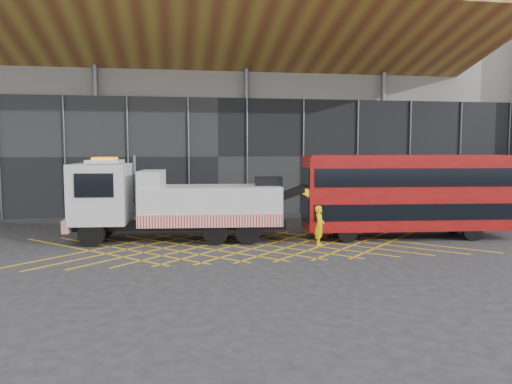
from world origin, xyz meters
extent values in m
plane|color=#252527|center=(0.00, 0.00, 0.00)|extent=(120.00, 120.00, 0.00)
cube|color=gold|center=(-4.80, 0.00, 0.01)|extent=(7.16, 7.16, 0.01)
cube|color=gold|center=(-4.80, 0.00, 0.01)|extent=(7.16, 7.16, 0.01)
cube|color=gold|center=(-3.20, 0.00, 0.01)|extent=(7.16, 7.16, 0.01)
cube|color=gold|center=(-3.20, 0.00, 0.01)|extent=(7.16, 7.16, 0.01)
cube|color=gold|center=(-1.60, 0.00, 0.01)|extent=(7.16, 7.16, 0.01)
cube|color=gold|center=(-1.60, 0.00, 0.01)|extent=(7.16, 7.16, 0.01)
cube|color=gold|center=(0.00, 0.00, 0.01)|extent=(7.16, 7.16, 0.01)
cube|color=gold|center=(0.00, 0.00, 0.01)|extent=(7.16, 7.16, 0.01)
cube|color=gold|center=(1.60, 0.00, 0.01)|extent=(7.16, 7.16, 0.01)
cube|color=gold|center=(1.60, 0.00, 0.01)|extent=(7.16, 7.16, 0.01)
cube|color=gold|center=(3.20, 0.00, 0.01)|extent=(7.16, 7.16, 0.01)
cube|color=gold|center=(3.20, 0.00, 0.01)|extent=(7.16, 7.16, 0.01)
cube|color=gold|center=(4.80, 0.00, 0.01)|extent=(7.16, 7.16, 0.01)
cube|color=gold|center=(4.80, 0.00, 0.01)|extent=(7.16, 7.16, 0.01)
cube|color=gold|center=(6.40, 0.00, 0.01)|extent=(7.16, 7.16, 0.01)
cube|color=gold|center=(6.40, 0.00, 0.01)|extent=(7.16, 7.16, 0.01)
cube|color=gold|center=(8.00, 0.00, 0.01)|extent=(7.16, 7.16, 0.01)
cube|color=gold|center=(8.00, 0.00, 0.01)|extent=(7.16, 7.16, 0.01)
cube|color=gold|center=(9.60, 0.00, 0.01)|extent=(7.16, 7.16, 0.01)
cube|color=gold|center=(9.60, 0.00, 0.01)|extent=(7.16, 7.16, 0.01)
cube|color=gray|center=(2.00, 19.00, 9.00)|extent=(55.00, 14.00, 18.00)
cube|color=black|center=(2.00, 11.70, 4.00)|extent=(55.00, 0.80, 8.00)
cube|color=#95542B|center=(0.00, 8.00, 11.50)|extent=(40.00, 11.93, 4.07)
cylinder|color=#595B60|center=(-6.00, 11.50, 5.00)|extent=(0.36, 0.36, 10.00)
cylinder|color=#595B60|center=(4.00, 11.50, 5.00)|extent=(0.36, 0.36, 10.00)
cylinder|color=#595B60|center=(14.00, 11.50, 5.00)|extent=(0.36, 0.36, 10.00)
cube|color=black|center=(-0.78, 1.83, 0.78)|extent=(10.58, 2.05, 0.39)
cube|color=silver|center=(-4.53, 2.17, 2.38)|extent=(2.90, 3.00, 2.88)
cube|color=black|center=(-5.88, 2.29, 2.88)|extent=(0.27, 2.43, 1.22)
cube|color=red|center=(-5.91, 2.29, 0.94)|extent=(0.53, 2.89, 0.61)
cube|color=orange|center=(-4.31, 2.15, 4.08)|extent=(1.11, 1.41, 0.13)
cube|color=silver|center=(0.76, 1.69, 1.83)|extent=(7.09, 3.37, 1.77)
cube|color=red|center=(0.63, 0.28, 1.16)|extent=(6.84, 0.68, 0.61)
cube|color=silver|center=(-2.11, 1.95, 3.10)|extent=(1.34, 2.75, 0.78)
cube|color=black|center=(3.63, 1.44, 2.88)|extent=(1.37, 0.67, 0.55)
cube|color=black|center=(4.73, 1.34, 2.33)|extent=(2.45, 0.60, 1.20)
cylinder|color=black|center=(-4.86, 1.03, 0.61)|extent=(1.25, 0.50, 1.22)
cylinder|color=black|center=(-4.65, 3.35, 0.61)|extent=(1.25, 0.50, 1.22)
cylinder|color=black|center=(2.42, 0.38, 0.61)|extent=(1.25, 0.50, 1.22)
cylinder|color=black|center=(2.63, 2.69, 0.61)|extent=(1.25, 0.50, 1.22)
cylinder|color=#595B60|center=(-3.00, 3.14, 2.99)|extent=(0.16, 0.16, 2.44)
cube|color=maroon|center=(10.65, 0.80, 2.32)|extent=(10.54, 3.32, 3.66)
cube|color=black|center=(10.65, 0.80, 1.46)|extent=(10.13, 3.35, 0.80)
cube|color=black|center=(10.65, 0.80, 3.16)|extent=(10.13, 3.35, 0.90)
cube|color=black|center=(5.47, 1.27, 1.51)|extent=(0.25, 2.11, 1.23)
cube|color=black|center=(5.47, 1.27, 3.16)|extent=(0.25, 2.11, 0.90)
cube|color=yellow|center=(5.46, 1.27, 2.40)|extent=(0.21, 1.68, 0.33)
cube|color=maroon|center=(10.65, 0.80, 4.18)|extent=(10.32, 3.11, 0.11)
cylinder|color=black|center=(7.28, 0.05, 0.49)|extent=(1.00, 0.37, 0.98)
cylinder|color=black|center=(7.46, 2.15, 0.49)|extent=(1.00, 0.37, 0.98)
cylinder|color=black|center=(13.56, -0.51, 0.49)|extent=(1.00, 0.37, 0.98)
cylinder|color=black|center=(13.75, 1.58, 0.49)|extent=(1.00, 0.37, 0.98)
imported|color=yellow|center=(5.71, -0.44, 0.94)|extent=(0.70, 0.81, 1.88)
camera|label=1|loc=(-1.08, -22.90, 4.58)|focal=35.00mm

